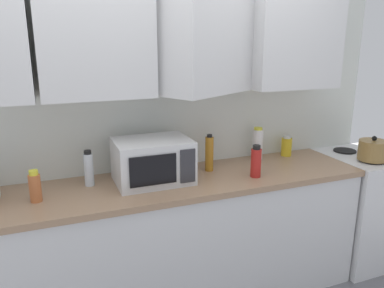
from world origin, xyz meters
The scene contains 11 objects.
wall_back_with_cabinets centered at (0.00, -0.07, 1.58)m, with size 3.67×0.62×2.60m.
counter_run centered at (0.00, -0.30, 0.45)m, with size 2.80×0.63×0.90m.
stove_range centered at (1.78, -0.32, 0.45)m, with size 0.76×0.64×0.91m.
kettle centered at (1.61, -0.46, 0.99)m, with size 0.21×0.21×0.19m.
microwave centered at (-0.05, -0.27, 1.04)m, with size 0.48×0.37×0.28m.
bottle_white_jar centered at (0.83, -0.09, 1.02)m, with size 0.08×0.08×0.25m.
bottle_red_sauce centered at (0.62, -0.43, 1.00)m, with size 0.07×0.07×0.22m.
bottle_spice_jar centered at (-0.76, -0.33, 0.99)m, with size 0.07×0.07×0.19m.
bottle_yellow_mustard centered at (1.10, -0.10, 0.97)m, with size 0.08×0.08×0.16m.
bottle_amber_vinegar centered at (0.38, -0.20, 1.03)m, with size 0.06×0.06×0.26m.
bottle_clear_tall centered at (-0.44, -0.19, 1.01)m, with size 0.06×0.06×0.23m.
Camera 1 is at (-0.67, -2.54, 1.79)m, focal length 35.82 mm.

